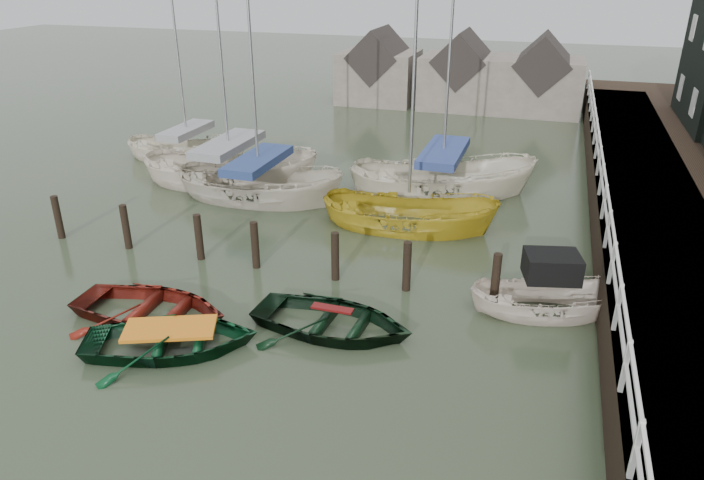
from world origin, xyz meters
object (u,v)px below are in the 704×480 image
(sailboat_a, at_px, (231,182))
(sailboat_d, at_px, (441,191))
(motorboat, at_px, (546,309))
(rowboat_green, at_px, (173,349))
(rowboat_dkgreen, at_px, (333,330))
(sailboat_e, at_px, (189,158))
(rowboat_red, at_px, (152,318))
(sailboat_b, at_px, (260,198))
(sailboat_c, at_px, (408,227))

(sailboat_a, xyz_separation_m, sailboat_d, (8.06, 1.46, 0.00))
(motorboat, bearing_deg, sailboat_d, 13.75)
(motorboat, relative_size, sailboat_a, 0.36)
(rowboat_green, xyz_separation_m, rowboat_dkgreen, (3.20, 1.85, 0.00))
(sailboat_e, bearing_deg, motorboat, -130.41)
(rowboat_red, distance_m, rowboat_green, 1.63)
(rowboat_dkgreen, height_order, sailboat_b, sailboat_b)
(rowboat_red, height_order, sailboat_c, sailboat_c)
(sailboat_a, bearing_deg, rowboat_green, -170.98)
(motorboat, relative_size, sailboat_b, 0.34)
(motorboat, height_order, sailboat_d, sailboat_d)
(motorboat, distance_m, sailboat_a, 13.75)
(rowboat_red, xyz_separation_m, motorboat, (9.25, 3.20, 0.12))
(sailboat_a, height_order, sailboat_e, sailboat_a)
(rowboat_green, relative_size, motorboat, 0.96)
(rowboat_red, xyz_separation_m, sailboat_e, (-6.25, 12.05, 0.07))
(sailboat_b, bearing_deg, sailboat_a, 54.05)
(rowboat_red, height_order, sailboat_d, sailboat_d)
(sailboat_c, bearing_deg, motorboat, -136.52)
(sailboat_d, bearing_deg, sailboat_e, 69.49)
(rowboat_dkgreen, distance_m, sailboat_b, 9.38)
(rowboat_green, relative_size, sailboat_d, 0.30)
(rowboat_red, distance_m, sailboat_a, 10.07)
(motorboat, relative_size, sailboat_e, 0.41)
(rowboat_green, distance_m, sailboat_e, 15.09)
(rowboat_red, xyz_separation_m, sailboat_c, (4.72, 7.50, 0.02))
(sailboat_c, bearing_deg, rowboat_green, 154.86)
(rowboat_green, bearing_deg, motorboat, -84.87)
(sailboat_b, bearing_deg, rowboat_dkgreen, -146.12)
(motorboat, bearing_deg, rowboat_dkgreen, 102.89)
(sailboat_d, height_order, sailboat_e, sailboat_d)
(sailboat_e, bearing_deg, sailboat_c, -123.22)
(rowboat_dkgreen, height_order, sailboat_c, sailboat_c)
(rowboat_red, height_order, motorboat, motorboat)
(sailboat_a, relative_size, sailboat_e, 1.12)
(rowboat_red, relative_size, sailboat_a, 0.36)
(motorboat, height_order, sailboat_e, sailboat_e)
(rowboat_dkgreen, xyz_separation_m, motorboat, (4.80, 2.39, 0.12))
(sailboat_e, bearing_deg, rowboat_green, -160.89)
(rowboat_red, bearing_deg, sailboat_b, 4.57)
(rowboat_dkgreen, height_order, sailboat_a, sailboat_a)
(motorboat, height_order, sailboat_b, sailboat_b)
(sailboat_c, distance_m, sailboat_e, 11.88)
(sailboat_a, bearing_deg, sailboat_b, -136.08)
(sailboat_c, height_order, sailboat_d, sailboat_d)
(sailboat_b, height_order, sailboat_d, sailboat_d)
(sailboat_b, xyz_separation_m, sailboat_e, (-5.19, 3.65, 0.00))
(sailboat_a, height_order, sailboat_c, sailboat_c)
(rowboat_green, height_order, sailboat_e, sailboat_e)
(motorboat, relative_size, sailboat_d, 0.31)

